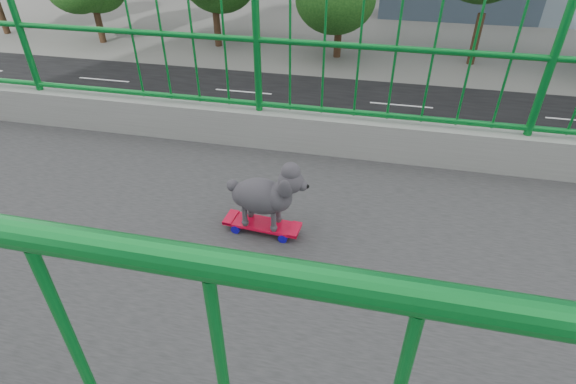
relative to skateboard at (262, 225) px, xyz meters
The scene contains 7 objects.
road 14.63m from the skateboard, behind, with size 18.00×90.00×0.02m, color black.
skateboard is the anchor object (origin of this frame).
poodle 0.24m from the skateboard, 85.70° to the left, with size 0.23×0.50×0.42m.
car_0 8.51m from the skateboard, behind, with size 1.75×4.35×1.48m, color #BC1D07.
car_1 13.49m from the skateboard, 138.64° to the right, with size 1.38×3.94×1.30m, color black.
car_2 17.73m from the skateboard, 136.86° to the right, with size 2.67×5.78×1.61m, color gray.
car_5 9.59m from the skateboard, 142.46° to the left, with size 1.53×4.38×1.44m, color #BC1D07.
Camera 1 is at (1.75, -1.07, 8.77)m, focal length 27.57 mm.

